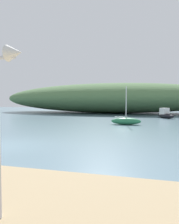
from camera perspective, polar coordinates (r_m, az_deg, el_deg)
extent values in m
plane|color=slate|center=(11.58, -21.10, -8.23)|extent=(120.00, 120.00, 0.00)
ellipsoid|color=#517547|center=(40.64, 5.54, 3.68)|extent=(42.65, 14.59, 5.52)
cone|color=silver|center=(3.77, -19.23, 14.56)|extent=(0.26, 0.27, 0.27)
ellipsoid|color=black|center=(29.44, 19.53, -0.95)|extent=(2.46, 3.14, 0.61)
cube|color=silver|center=(29.66, 19.20, 0.14)|extent=(1.24, 1.33, 0.91)
ellipsoid|color=#287A4C|center=(20.37, 9.62, -2.41)|extent=(2.77, 0.99, 0.65)
cylinder|color=silver|center=(20.29, 9.66, 2.36)|extent=(0.08, 0.08, 3.13)
cylinder|color=silver|center=(20.38, 8.48, -1.32)|extent=(1.24, 0.09, 0.06)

